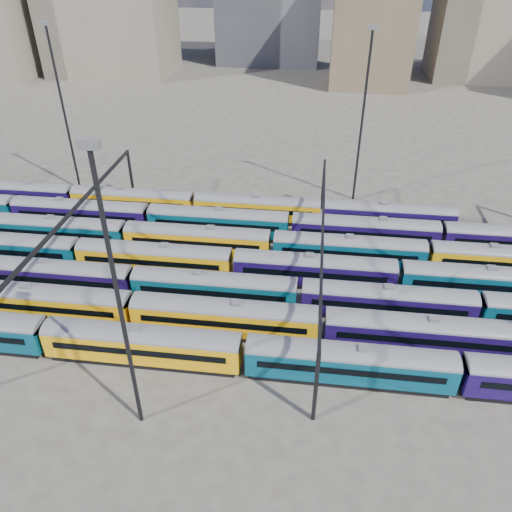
# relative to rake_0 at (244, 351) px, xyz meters

# --- Properties ---
(ground) EXTENTS (500.00, 500.00, 0.00)m
(ground) POSITION_rel_rake_0_xyz_m (-3.11, 15.00, -2.57)
(ground) COLOR #423D37
(ground) RESTS_ON ground
(rake_0) EXTENTS (119.36, 2.91, 4.90)m
(rake_0) POSITION_rel_rake_0_xyz_m (0.00, 0.00, 0.00)
(rake_0) COLOR black
(rake_0) RESTS_ON ground
(rake_1) EXTENTS (100.24, 2.94, 4.94)m
(rake_1) POSITION_rel_rake_0_xyz_m (-2.72, 5.00, 0.02)
(rake_1) COLOR black
(rake_1) RESTS_ON ground
(rake_2) EXTENTS (114.85, 2.80, 4.71)m
(rake_2) POSITION_rel_rake_0_xyz_m (-14.47, 10.00, -0.10)
(rake_2) COLOR black
(rake_2) RESTS_ON ground
(rake_3) EXTENTS (117.45, 2.87, 4.82)m
(rake_3) POSITION_rel_rake_0_xyz_m (-3.54, 15.00, -0.04)
(rake_3) COLOR black
(rake_3) RESTS_ON ground
(rake_4) EXTENTS (136.39, 2.85, 4.79)m
(rake_4) POSITION_rel_rake_0_xyz_m (10.47, 20.00, -0.06)
(rake_4) COLOR black
(rake_4) RESTS_ON ground
(rake_5) EXTENTS (119.42, 2.91, 4.90)m
(rake_5) POSITION_rel_rake_0_xyz_m (2.71, 25.00, 0.00)
(rake_5) COLOR black
(rake_5) RESTS_ON ground
(rake_6) EXTENTS (93.73, 2.75, 4.61)m
(rake_6) POSITION_rel_rake_0_xyz_m (-21.32, 30.00, -0.15)
(rake_6) COLOR black
(rake_6) RESTS_ON ground
(gantry_1) EXTENTS (0.35, 40.35, 8.03)m
(gantry_1) POSITION_rel_rake_0_xyz_m (-23.11, 15.00, 4.22)
(gantry_1) COLOR black
(gantry_1) RESTS_ON ground
(gantry_2) EXTENTS (0.35, 40.35, 8.03)m
(gantry_2) POSITION_rel_rake_0_xyz_m (6.89, 15.00, 4.22)
(gantry_2) COLOR black
(gantry_2) RESTS_ON ground
(mast_1) EXTENTS (1.40, 0.50, 25.60)m
(mast_1) POSITION_rel_rake_0_xyz_m (-33.11, 37.00, 11.40)
(mast_1) COLOR black
(mast_1) RESTS_ON ground
(mast_2) EXTENTS (1.40, 0.50, 25.60)m
(mast_2) POSITION_rel_rake_0_xyz_m (-8.11, -7.00, 11.40)
(mast_2) COLOR black
(mast_2) RESTS_ON ground
(mast_3) EXTENTS (1.40, 0.50, 25.60)m
(mast_3) POSITION_rel_rake_0_xyz_m (11.89, 39.00, 11.40)
(mast_3) COLOR black
(mast_3) RESTS_ON ground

